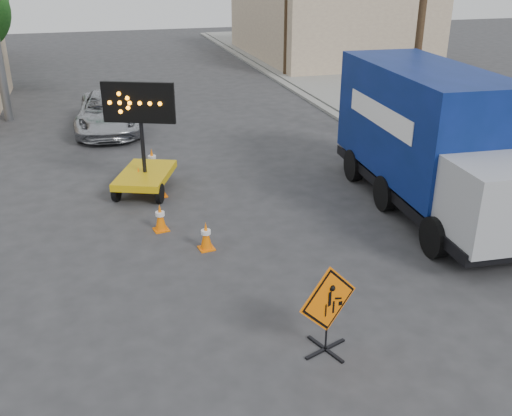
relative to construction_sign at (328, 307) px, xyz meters
name	(u,v)px	position (x,y,z in m)	size (l,w,h in m)	color
ground	(293,347)	(-0.52, 0.24, -0.90)	(100.00, 100.00, 0.00)	#2D2D30
curb_right	(334,114)	(6.68, 15.24, -0.84)	(0.40, 60.00, 0.12)	gray
sidewalk_right	(381,110)	(8.98, 15.24, -0.82)	(4.00, 60.00, 0.15)	gray
building_right_far	(327,23)	(12.48, 30.24, 1.40)	(10.00, 14.00, 4.60)	#CAB691
utility_pole_near	(422,13)	(7.48, 10.24, 3.79)	(1.80, 0.26, 9.00)	#41311C
construction_sign	(328,307)	(0.00, 0.00, 0.00)	(1.21, 0.87, 1.70)	black
arrow_board	(145,169)	(-2.25, 8.45, -0.18)	(2.13, 2.64, 3.26)	#CCA20B
pickup_truck	(110,112)	(-2.89, 15.51, -0.15)	(2.47, 5.37, 1.49)	#ABADB2
box_truck	(428,148)	(5.03, 5.18, 0.81)	(2.93, 8.06, 3.77)	black
cone_a	(206,236)	(-1.26, 4.36, -0.54)	(0.40, 0.40, 0.71)	orange
cone_b	(160,217)	(-2.17, 5.69, -0.54)	(0.42, 0.42, 0.72)	orange
cone_c	(161,186)	(-1.88, 7.94, -0.58)	(0.36, 0.36, 0.63)	orange
cone_d	(139,179)	(-2.43, 8.54, -0.52)	(0.49, 0.49, 0.76)	orange
cone_e	(152,160)	(-1.87, 10.07, -0.50)	(0.50, 0.50, 0.80)	orange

